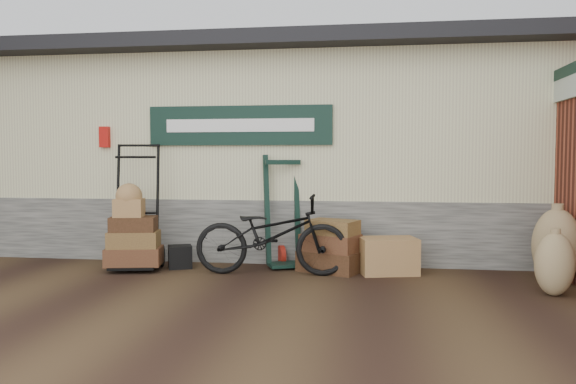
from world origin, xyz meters
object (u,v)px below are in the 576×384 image
object	(u,v)px
porter_trolley	(136,205)
black_trunk	(180,257)
green_barrow	(283,211)
wicker_hamper	(388,256)
suitcase_stack	(330,245)
bicycle	(272,230)

from	to	relation	value
porter_trolley	black_trunk	xyz separation A→B (m)	(0.58, 0.07, -0.71)
green_barrow	porter_trolley	bearing A→B (deg)	167.68
porter_trolley	wicker_hamper	distance (m)	3.43
suitcase_stack	wicker_hamper	size ratio (longest dim) A/B	1.10
wicker_hamper	black_trunk	size ratio (longest dim) A/B	2.32
suitcase_stack	green_barrow	bearing A→B (deg)	158.83
suitcase_stack	bicycle	distance (m)	0.83
suitcase_stack	bicycle	size ratio (longest dim) A/B	0.40
suitcase_stack	bicycle	xyz separation A→B (m)	(-0.73, -0.31, 0.22)
porter_trolley	suitcase_stack	bearing A→B (deg)	-8.97
green_barrow	bicycle	distance (m)	0.61
porter_trolley	green_barrow	distance (m)	1.99
wicker_hamper	black_trunk	xyz separation A→B (m)	(-2.79, -0.02, -0.08)
bicycle	green_barrow	bearing A→B (deg)	-8.85
wicker_hamper	black_trunk	world-z (taller)	wicker_hamper
porter_trolley	suitcase_stack	xyz separation A→B (m)	(2.62, 0.13, -0.51)
black_trunk	bicycle	distance (m)	1.39
green_barrow	black_trunk	bearing A→B (deg)	169.68
bicycle	suitcase_stack	bearing A→B (deg)	-69.45
bicycle	black_trunk	bearing A→B (deg)	76.37
green_barrow	black_trunk	size ratio (longest dim) A/B	4.98
black_trunk	porter_trolley	bearing A→B (deg)	-173.63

